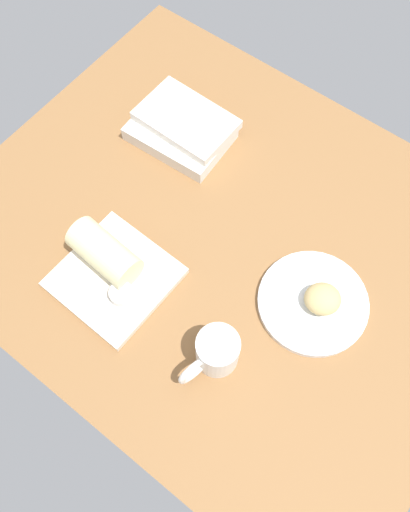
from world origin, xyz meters
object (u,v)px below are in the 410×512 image
round_plate (313,302)px  breakfast_wrap (105,253)px  sauce_cup (122,294)px  scone_pastry (323,299)px  square_plate (115,278)px  book_stack (182,128)px  coffee_mug (216,352)px

round_plate → breakfast_wrap: size_ratio=1.48×
sauce_cup → breakfast_wrap: bearing=-28.2°
scone_pastry → breakfast_wrap: bearing=25.2°
round_plate → square_plate: (34.42, 19.65, 0.10)cm
square_plate → sauce_cup: sauce_cup is taller
sauce_cup → book_stack: (15.47, -38.46, -0.17)cm
round_plate → scone_pastry: scone_pastry is taller
sauce_cup → breakfast_wrap: (7.55, -4.05, 2.22)cm
square_plate → breakfast_wrap: 5.81cm
round_plate → sauce_cup: bearing=35.9°
square_plate → coffee_mug: bearing=178.2°
breakfast_wrap → scone_pastry: bearing=119.4°
scone_pastry → coffee_mug: coffee_mug is taller
square_plate → book_stack: size_ratio=0.94×
round_plate → coffee_mug: coffee_mug is taller
scone_pastry → coffee_mug: bearing=64.7°
square_plate → breakfast_wrap: bearing=-28.2°
scone_pastry → square_plate: bearing=29.5°
book_stack → coffee_mug: coffee_mug is taller
square_plate → sauce_cup: (-4.19, 2.25, 2.17)cm
round_plate → square_plate: bearing=29.7°
breakfast_wrap → book_stack: bearing=-162.8°
square_plate → breakfast_wrap: (3.35, -1.80, 4.39)cm
coffee_mug → square_plate: bearing=-1.8°
book_stack → breakfast_wrap: bearing=103.0°
breakfast_wrap → coffee_mug: 29.23cm
scone_pastry → square_plate: (35.67, 20.15, -2.82)cm
sauce_cup → scone_pastry: bearing=-144.6°
sauce_cup → breakfast_wrap: breakfast_wrap is taller
breakfast_wrap → round_plate: bearing=119.5°
breakfast_wrap → coffee_mug: (-29.11, 2.59, -0.43)cm
scone_pastry → coffee_mug: 23.20cm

